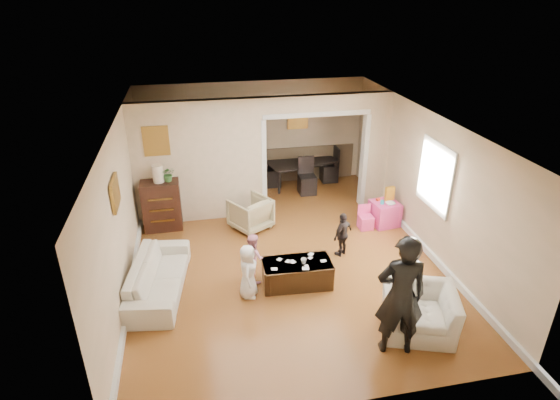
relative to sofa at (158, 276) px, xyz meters
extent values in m
plane|color=#955D26|center=(2.24, 0.72, -0.29)|extent=(7.00, 7.00, 0.00)
cube|color=beige|center=(0.86, 2.52, 1.01)|extent=(2.75, 0.18, 2.60)
cube|color=beige|center=(4.71, 2.52, 1.01)|extent=(0.55, 0.18, 2.60)
cube|color=beige|center=(3.34, 2.52, 2.13)|extent=(2.22, 0.18, 0.35)
cube|color=white|center=(4.97, 0.32, 1.26)|extent=(0.03, 0.95, 1.10)
cube|color=brown|center=(0.04, 2.42, 1.56)|extent=(0.45, 0.03, 0.55)
cube|color=brown|center=(-0.47, 0.12, 1.51)|extent=(0.03, 0.55, 0.40)
cube|color=brown|center=(3.34, 4.16, 1.41)|extent=(0.45, 0.03, 0.55)
imported|color=beige|center=(0.00, 0.00, 0.00)|extent=(1.06, 2.08, 0.58)
imported|color=tan|center=(1.80, 1.87, 0.05)|extent=(1.01, 1.01, 0.68)
imported|color=beige|center=(3.78, -1.71, 0.05)|extent=(1.27, 1.19, 0.67)
cube|color=black|center=(0.01, 2.22, 0.24)|extent=(0.77, 0.43, 1.06)
cylinder|color=beige|center=(0.01, 2.22, 0.95)|extent=(0.22, 0.22, 0.36)
imported|color=#36682E|center=(0.21, 2.22, 0.92)|extent=(0.28, 0.24, 0.31)
cube|color=#331F10|center=(2.29, -0.26, -0.07)|extent=(1.19, 0.65, 0.43)
imported|color=silver|center=(2.39, -0.31, 0.19)|extent=(0.10, 0.10, 0.09)
cube|color=#D93989|center=(4.61, 1.47, -0.04)|extent=(0.60, 0.60, 0.51)
cube|color=yellow|center=(4.73, 1.57, 0.37)|extent=(0.21, 0.10, 0.30)
cylinder|color=#24A9B7|center=(4.51, 1.42, 0.26)|extent=(0.08, 0.08, 0.08)
cube|color=red|center=(4.49, 1.59, 0.24)|extent=(0.10, 0.09, 0.05)
imported|color=white|center=(4.66, 1.35, 0.24)|extent=(0.22, 0.22, 0.05)
imported|color=black|center=(3.40, 3.98, 0.02)|extent=(1.94, 1.37, 0.62)
imported|color=black|center=(3.28, -2.02, 0.63)|extent=(0.74, 0.56, 1.83)
imported|color=white|center=(1.44, -0.41, 0.18)|extent=(0.40, 0.52, 0.94)
imported|color=pink|center=(1.59, 0.04, 0.15)|extent=(0.44, 0.50, 0.88)
imported|color=black|center=(3.34, 0.49, 0.15)|extent=(0.54, 0.48, 0.88)
cube|color=white|center=(2.55, -0.17, 0.15)|extent=(0.10, 0.10, 0.00)
cube|color=white|center=(2.02, -0.11, 0.15)|extent=(0.11, 0.11, 0.00)
cube|color=white|center=(1.88, -0.37, 0.15)|extent=(0.11, 0.10, 0.00)
cube|color=white|center=(2.74, -0.30, 0.15)|extent=(0.10, 0.08, 0.00)
cube|color=white|center=(2.22, -0.22, 0.15)|extent=(0.12, 0.13, 0.00)
cube|color=white|center=(2.15, -0.19, 0.15)|extent=(0.11, 0.12, 0.00)
cube|color=white|center=(2.59, -0.06, 0.15)|extent=(0.13, 0.13, 0.00)
cube|color=white|center=(2.42, -0.39, 0.15)|extent=(0.06, 0.08, 0.00)
cube|color=white|center=(2.39, -0.46, 0.15)|extent=(0.13, 0.11, 0.00)
camera|label=1|loc=(0.74, -6.50, 4.38)|focal=29.17mm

